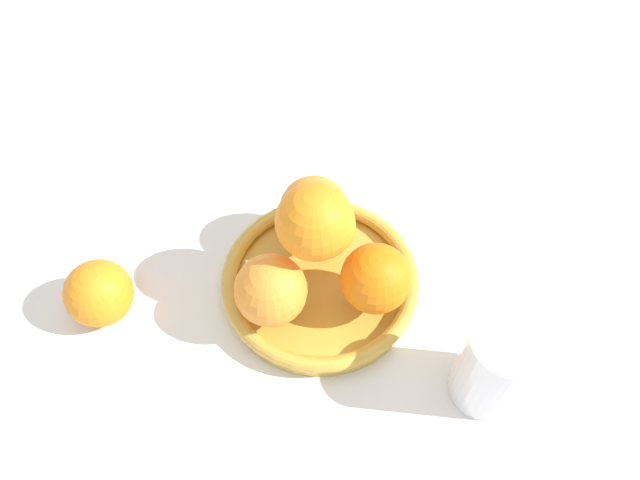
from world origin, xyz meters
TOP-DOWN VIEW (x-y plane):
  - ground_plane at (0.00, 0.00)m, footprint 4.00×4.00m
  - fruit_bowl at (0.00, 0.00)m, footprint 0.24×0.24m
  - orange_pile at (-0.00, 0.00)m, footprint 0.20×0.19m
  - stray_orange at (-0.25, -0.04)m, footprint 0.08×0.08m
  - drinking_glass at (0.19, -0.12)m, footprint 0.08×0.08m

SIDE VIEW (x-z plane):
  - ground_plane at x=0.00m, z-range 0.00..0.00m
  - fruit_bowl at x=0.00m, z-range 0.00..0.03m
  - stray_orange at x=-0.25m, z-range 0.00..0.08m
  - drinking_glass at x=0.19m, z-range 0.00..0.12m
  - orange_pile at x=0.00m, z-range 0.02..0.17m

